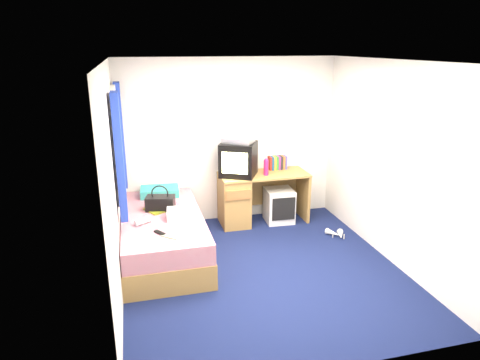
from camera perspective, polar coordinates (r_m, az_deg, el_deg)
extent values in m
plane|color=#0C1438|center=(5.19, 3.01, -11.91)|extent=(3.40, 3.40, 0.00)
plane|color=white|center=(4.52, 3.51, 15.58)|extent=(3.40, 3.40, 0.00)
plane|color=silver|center=(6.31, -1.42, 5.19)|extent=(3.20, 0.00, 3.20)
plane|color=silver|center=(3.25, 12.37, -7.59)|extent=(3.20, 0.00, 3.20)
plane|color=silver|center=(4.52, -16.50, -0.63)|extent=(0.00, 3.40, 3.40)
plane|color=silver|center=(5.41, 19.64, 2.03)|extent=(0.00, 3.40, 3.40)
cube|color=#A47F44|center=(5.56, -10.18, -8.34)|extent=(1.00, 2.00, 0.30)
cube|color=#9C6739|center=(5.25, -4.31, -9.63)|extent=(0.02, 0.70, 0.18)
cube|color=silver|center=(5.45, -10.34, -5.79)|extent=(0.98, 1.98, 0.24)
cube|color=#1A5FAD|center=(6.08, -10.66, -1.52)|extent=(0.54, 0.37, 0.11)
cube|color=#A47F44|center=(6.28, 3.18, 0.72)|extent=(1.30, 0.55, 0.03)
cube|color=#A47F44|center=(6.29, -0.80, -2.85)|extent=(0.40, 0.52, 0.72)
cube|color=#A47F44|center=(6.61, 8.35, -2.00)|extent=(0.04, 0.52, 0.72)
cube|color=#A47F44|center=(6.67, 4.54, -0.86)|extent=(0.78, 0.03, 0.55)
cube|color=silver|center=(6.46, 5.21, -3.38)|extent=(0.42, 0.42, 0.50)
cube|color=black|center=(6.13, -0.21, 2.81)|extent=(0.63, 0.62, 0.48)
cube|color=#FFFAA1|center=(5.92, -0.71, 2.26)|extent=(0.33, 0.18, 0.30)
cube|color=#ABACAE|center=(6.06, -0.21, 5.37)|extent=(0.51, 0.48, 0.08)
cube|color=maroon|center=(6.46, 3.99, 2.25)|extent=(0.03, 0.13, 0.20)
cube|color=navy|center=(6.47, 4.28, 2.26)|extent=(0.03, 0.13, 0.20)
cube|color=gold|center=(6.48, 4.58, 2.28)|extent=(0.03, 0.13, 0.20)
cube|color=#337F33|center=(6.49, 4.87, 2.30)|extent=(0.03, 0.13, 0.20)
cube|color=#7F337F|center=(6.50, 5.16, 2.32)|extent=(0.03, 0.13, 0.20)
cube|color=#262626|center=(6.51, 5.45, 2.34)|extent=(0.03, 0.13, 0.20)
cube|color=#B26633|center=(6.52, 5.74, 2.36)|extent=(0.03, 0.13, 0.20)
cube|color=#4C4C99|center=(6.54, 6.03, 2.38)|extent=(0.03, 0.13, 0.20)
cube|color=#321D10|center=(6.59, 6.14, 2.23)|extent=(0.04, 0.12, 0.14)
cylinder|color=#D41E5B|center=(6.18, 3.49, 1.64)|extent=(0.08, 0.08, 0.22)
cylinder|color=silver|center=(6.27, 2.06, 1.63)|extent=(0.05, 0.05, 0.16)
cube|color=black|center=(5.55, -10.57, -3.05)|extent=(0.40, 0.28, 0.18)
torus|color=black|center=(5.50, -10.65, -1.79)|extent=(0.21, 0.07, 0.22)
cube|color=white|center=(5.26, -7.92, -4.48)|extent=(0.35, 0.30, 0.11)
cube|color=#C0D918|center=(5.56, -11.14, -3.94)|extent=(0.32, 0.35, 0.01)
cylinder|color=silver|center=(5.18, -12.82, -5.37)|extent=(0.21, 0.16, 0.07)
cube|color=gold|center=(4.79, -9.38, -7.47)|extent=(0.20, 0.19, 0.01)
cube|color=black|center=(4.90, -10.65, -6.93)|extent=(0.13, 0.16, 0.02)
cube|color=silver|center=(5.32, -16.29, 4.90)|extent=(0.02, 0.90, 1.10)
cube|color=white|center=(5.23, -16.73, 11.21)|extent=(0.06, 1.06, 0.08)
cube|color=white|center=(5.48, -15.66, -1.12)|extent=(0.06, 1.06, 0.08)
cube|color=navy|center=(4.76, -15.78, 2.86)|extent=(0.08, 0.24, 1.40)
cube|color=navy|center=(5.91, -15.64, 5.67)|extent=(0.08, 0.24, 1.40)
cone|color=silver|center=(6.16, 12.32, -6.95)|extent=(0.19, 0.24, 0.09)
cone|color=silver|center=(6.13, 13.27, -7.13)|extent=(0.17, 0.24, 0.09)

